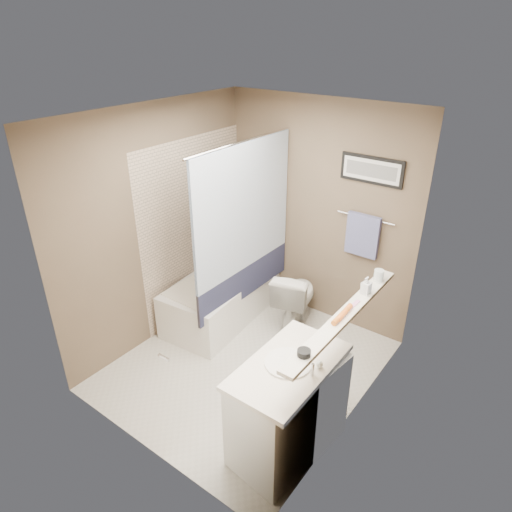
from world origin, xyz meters
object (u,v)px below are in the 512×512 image
Objects in this scene: vanity at (288,410)px; hair_brush_front at (340,316)px; bathtub at (224,295)px; toilet at (295,297)px; glass_jar at (379,276)px; soap_bottle at (366,285)px; hair_brush_back at (344,312)px; candle_bowl_near at (304,353)px.

hair_brush_front is (0.19, 0.36, 0.74)m from vanity.
bathtub is 1.97m from vanity.
hair_brush_front is (1.04, -1.09, 0.79)m from toilet.
soap_bottle is at bearing -90.00° from glass_jar.
glass_jar is (0.00, 0.61, 0.03)m from hair_brush_back.
bathtub is 2.14m from hair_brush_front.
soap_bottle reaches higher than hair_brush_back.
hair_brush_back is 0.37m from soap_bottle.
bathtub is 10.20× the size of soap_bottle.
hair_brush_front and hair_brush_back have the same top height.
vanity is at bearing 104.87° from toilet.
soap_bottle is (0.19, 0.79, 0.79)m from vanity.
toilet is 1.39m from glass_jar.
vanity reaches higher than bathtub.
soap_bottle reaches higher than glass_jar.
soap_bottle is (0.00, 0.43, 0.05)m from hair_brush_front.
toilet is 1.69m from vanity.
glass_jar reaches higher than candle_bowl_near.
hair_brush_front is 1.50× the size of soap_bottle.
hair_brush_back is at bearing 90.00° from candle_bowl_near.
toilet is 3.14× the size of hair_brush_front.
hair_brush_front is at bearing 69.22° from vanity.
hair_brush_front is at bearing -90.00° from glass_jar.
hair_brush_front is at bearing 117.96° from toilet.
candle_bowl_near is 0.50m from hair_brush_front.
toilet is 3.14× the size of hair_brush_back.
bathtub is 1.67× the size of vanity.
toilet is 7.67× the size of candle_bowl_near.
bathtub is at bearing 168.99° from soap_bottle.
hair_brush_back is at bearing 119.57° from toilet.
glass_jar is at bearing 86.28° from vanity.
toilet is at bearing 147.30° from soap_bottle.
hair_brush_front is (0.00, 0.50, 0.00)m from candle_bowl_near.
hair_brush_back reaches higher than toilet.
candle_bowl_near is 1.17m from glass_jar.
soap_bottle reaches higher than vanity.
bathtub is 2.01m from glass_jar.
soap_bottle reaches higher than hair_brush_front.
bathtub is at bearing 176.71° from glass_jar.
vanity is 0.84m from hair_brush_front.
hair_brush_front is at bearing -28.85° from bathtub.
hair_brush_front is 2.20× the size of glass_jar.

